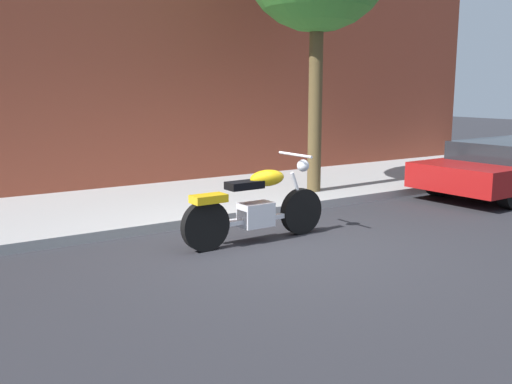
{
  "coord_description": "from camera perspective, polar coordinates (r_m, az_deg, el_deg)",
  "views": [
    {
      "loc": [
        -4.23,
        -5.8,
        2.02
      ],
      "look_at": [
        -0.15,
        0.39,
        0.67
      ],
      "focal_mm": 40.37,
      "sensor_mm": 36.0,
      "label": 1
    }
  ],
  "objects": [
    {
      "name": "motorcycle",
      "position": [
        7.58,
        -0.03,
        -1.53
      ],
      "size": [
        2.17,
        0.7,
        1.14
      ],
      "color": "black",
      "rests_on": "ground"
    },
    {
      "name": "sidewalk",
      "position": [
        10.1,
        -8.0,
        -0.93
      ],
      "size": [
        18.84,
        3.25,
        0.14
      ],
      "primitive_type": "cube",
      "color": "#9C9C9C",
      "rests_on": "ground"
    },
    {
      "name": "ground_plane",
      "position": [
        7.46,
        2.59,
        -5.44
      ],
      "size": [
        60.0,
        60.0,
        0.0
      ],
      "primitive_type": "plane",
      "color": "#28282D"
    }
  ]
}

